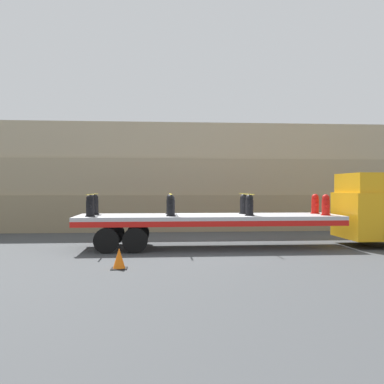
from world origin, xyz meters
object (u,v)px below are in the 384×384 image
Objects in this scene: fire_hydrant_black_near_2 at (249,205)px; fire_hydrant_black_far_0 at (95,205)px; flatbed_trailer at (192,221)px; fire_hydrant_black_near_1 at (171,206)px; fire_hydrant_black_far_2 at (244,204)px; fire_hydrant_black_near_0 at (90,206)px; fire_hydrant_red_far_3 at (315,204)px; truck_cab at (373,209)px; traffic_cone at (119,259)px; fire_hydrant_black_far_1 at (170,205)px; fire_hydrant_red_near_3 at (326,205)px.

fire_hydrant_black_far_0 is at bearing 169.39° from fire_hydrant_black_near_2.
flatbed_trailer is at bearing 165.38° from fire_hydrant_black_near_2.
fire_hydrant_black_near_1 is 1.00× the size of fire_hydrant_black_far_2.
fire_hydrant_red_far_3 is (8.87, 1.11, 0.00)m from fire_hydrant_black_near_0.
fire_hydrant_black_near_1 is (2.96, -1.11, 0.00)m from fire_hydrant_black_far_0.
fire_hydrant_black_near_2 is at bearing -173.85° from truck_cab.
fire_hydrant_black_near_1 reaches higher than traffic_cone.
fire_hydrant_black_far_1 reaches higher than flatbed_trailer.
fire_hydrant_black_far_2 and fire_hydrant_red_far_3 have the same top height.
fire_hydrant_black_far_0 reaches higher than traffic_cone.
traffic_cone is (-4.54, -3.56, -1.35)m from fire_hydrant_black_near_2.
truck_cab is at bearing -14.24° from fire_hydrant_red_far_3.
truck_cab reaches higher than fire_hydrant_black_far_1.
fire_hydrant_red_far_3 is 1.33× the size of traffic_cone.
fire_hydrant_black_far_0 and fire_hydrant_red_near_3 have the same top height.
fire_hydrant_red_near_3 and fire_hydrant_red_far_3 have the same top height.
flatbed_trailer is at bearing 33.56° from fire_hydrant_black_near_1.
fire_hydrant_black_far_0 is at bearing 159.47° from fire_hydrant_black_near_1.
fire_hydrant_black_near_1 is 3.16m from fire_hydrant_black_far_2.
fire_hydrant_red_far_3 is (8.87, 0.00, 0.00)m from fire_hydrant_black_far_0.
fire_hydrant_black_far_1 is at bearing 20.53° from fire_hydrant_black_near_0.
fire_hydrant_black_near_0 is at bearing -172.88° from fire_hydrant_red_far_3.
fire_hydrant_black_far_1 is 1.00× the size of fire_hydrant_red_far_3.
fire_hydrant_black_far_1 is 5.11m from traffic_cone.
fire_hydrant_black_near_2 is (2.12, -0.55, 0.61)m from flatbed_trailer.
fire_hydrant_black_near_2 is at bearing -159.47° from fire_hydrant_red_far_3.
fire_hydrant_red_far_3 is (5.91, 1.11, 0.00)m from fire_hydrant_black_near_1.
truck_cab is at bearing 23.01° from traffic_cone.
fire_hydrant_red_far_3 is (5.08, 0.55, 0.61)m from flatbed_trailer.
fire_hydrant_red_near_3 is at bearing -7.12° from fire_hydrant_black_far_0.
flatbed_trailer is at bearing -173.78° from fire_hydrant_red_far_3.
fire_hydrant_black_far_0 is at bearing 106.39° from traffic_cone.
fire_hydrant_black_far_0 is at bearing 180.00° from fire_hydrant_red_far_3.
fire_hydrant_black_far_0 is at bearing 180.00° from fire_hydrant_black_far_2.
fire_hydrant_black_far_0 is at bearing 172.88° from fire_hydrant_red_near_3.
fire_hydrant_black_far_1 is (2.96, 1.11, 0.00)m from fire_hydrant_black_near_0.
fire_hydrant_red_near_3 is at bearing 0.00° from fire_hydrant_black_near_2.
truck_cab is at bearing -6.15° from fire_hydrant_black_far_2.
flatbed_trailer is at bearing -165.38° from fire_hydrant_black_far_2.
fire_hydrant_black_near_0 is 3.16m from fire_hydrant_black_far_1.
fire_hydrant_red_near_3 is at bearing -165.76° from truck_cab.
fire_hydrant_red_far_3 is at bearing 7.12° from fire_hydrant_black_near_0.
truck_cab is at bearing 6.15° from fire_hydrant_black_near_2.
truck_cab reaches higher than fire_hydrant_red_far_3.
fire_hydrant_black_near_2 is 1.00× the size of fire_hydrant_red_near_3.
fire_hydrant_red_far_3 is at bearing 0.00° from fire_hydrant_black_far_2.
fire_hydrant_black_far_0 is 3.16m from fire_hydrant_black_near_1.
fire_hydrant_black_near_2 reaches higher than traffic_cone.
fire_hydrant_black_far_0 is at bearing 180.00° from fire_hydrant_black_far_1.
fire_hydrant_black_far_2 is at bearing 180.00° from fire_hydrant_red_far_3.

